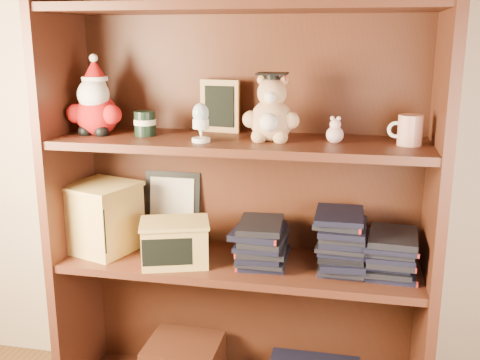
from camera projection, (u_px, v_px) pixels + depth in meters
The scene contains 16 objects.
bookcase at pixel (242, 189), 1.81m from camera, with size 1.20×0.35×1.60m.
shelf_lower at pixel (240, 264), 1.82m from camera, with size 1.14×0.33×0.02m.
shelf_upper at pixel (240, 143), 1.72m from camera, with size 1.14×0.33×0.02m.
santa_plush at pixel (95, 105), 1.79m from camera, with size 0.19×0.13×0.26m.
teachers_tin at pixel (145, 123), 1.77m from camera, with size 0.07×0.07×0.08m.
chalkboard_plaque at pixel (220, 107), 1.83m from camera, with size 0.13×0.08×0.17m.
egg_cup at pixel (201, 121), 1.66m from camera, with size 0.06×0.06×0.12m.
grad_teddy_bear at pixel (271, 114), 1.68m from camera, with size 0.17×0.15×0.21m.
pink_figurine at pixel (335, 132), 1.66m from camera, with size 0.05×0.05×0.08m.
teacher_mug at pixel (409, 130), 1.61m from camera, with size 0.10×0.07×0.09m.
certificate_frame at pixel (173, 207), 1.98m from camera, with size 0.20×0.05×0.25m.
treats_box at pixel (102, 217), 1.89m from camera, with size 0.27×0.27×0.23m.
pencils_box at pixel (175, 242), 1.78m from camera, with size 0.25×0.21×0.14m.
book_stack_left at pixel (262, 244), 1.79m from camera, with size 0.14×0.20×0.13m.
book_stack_mid at pixel (341, 242), 1.73m from camera, with size 0.14×0.20×0.18m.
book_stack_right at pixel (388, 253), 1.71m from camera, with size 0.14×0.20×0.13m.
Camera 1 is at (0.42, -0.36, 1.25)m, focal length 42.00 mm.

